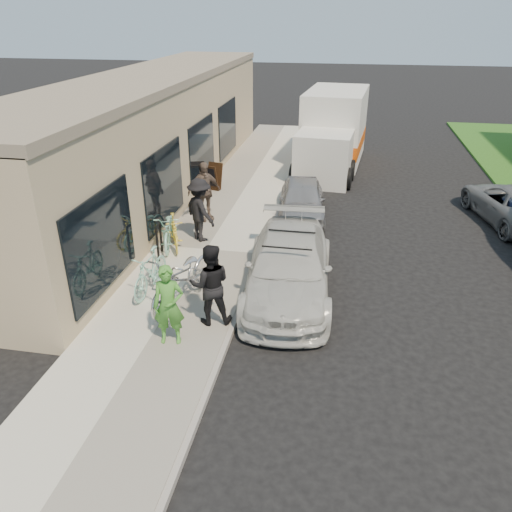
{
  "coord_description": "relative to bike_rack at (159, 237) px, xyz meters",
  "views": [
    {
      "loc": [
        1.65,
        -9.19,
        6.18
      ],
      "look_at": [
        -0.22,
        1.03,
        1.05
      ],
      "focal_mm": 35.0,
      "sensor_mm": 36.0,
      "label": 1
    }
  ],
  "objects": [
    {
      "name": "cruiser_bike_c",
      "position": [
        0.22,
        0.61,
        -0.11
      ],
      "size": [
        1.02,
        1.59,
        0.93
      ],
      "primitive_type": "imported",
      "rotation": [
        0.0,
        0.0,
        0.41
      ],
      "color": "yellow",
      "rests_on": "sidewalk"
    },
    {
      "name": "bike_rack",
      "position": [
        0.0,
        0.0,
        0.0
      ],
      "size": [
        0.2,
        0.66,
        0.95
      ],
      "rotation": [
        0.0,
        0.0,
        0.22
      ],
      "color": "black",
      "rests_on": "sidewalk"
    },
    {
      "name": "cruiser_bike_b",
      "position": [
        0.04,
        0.72,
        -0.07
      ],
      "size": [
        1.1,
        2.02,
        1.01
      ],
      "primitive_type": "imported",
      "rotation": [
        0.0,
        0.0,
        0.23
      ],
      "color": "#8CD1B9",
      "rests_on": "sidewalk"
    },
    {
      "name": "man_standing",
      "position": [
        2.2,
        -2.82,
        0.33
      ],
      "size": [
        1.02,
        0.88,
        1.8
      ],
      "primitive_type": "imported",
      "rotation": [
        0.0,
        0.0,
        3.4
      ],
      "color": "black",
      "rests_on": "sidewalk"
    },
    {
      "name": "sandwich_board",
      "position": [
        -0.04,
        5.69,
        -0.08
      ],
      "size": [
        0.72,
        0.73,
        0.96
      ],
      "rotation": [
        0.0,
        0.0,
        -0.27
      ],
      "color": "#321C0E",
      "rests_on": "sidewalk"
    },
    {
      "name": "far_car_gray",
      "position": [
        10.15,
        4.79,
        -0.13
      ],
      "size": [
        2.87,
        4.64,
        1.2
      ],
      "primitive_type": "imported",
      "rotation": [
        0.0,
        0.0,
        3.36
      ],
      "color": "slate",
      "rests_on": "ground"
    },
    {
      "name": "sedan_white",
      "position": [
        3.64,
        -1.07,
        -0.02
      ],
      "size": [
        2.32,
        5.02,
        1.46
      ],
      "rotation": [
        0.0,
        0.0,
        0.07
      ],
      "color": "silver",
      "rests_on": "ground"
    },
    {
      "name": "sedan_silver",
      "position": [
        3.46,
        3.88,
        -0.11
      ],
      "size": [
        1.82,
        3.76,
        1.24
      ],
      "primitive_type": "imported",
      "rotation": [
        0.0,
        0.0,
        0.1
      ],
      "color": "#939398",
      "rests_on": "ground"
    },
    {
      "name": "tandem_bike",
      "position": [
        1.42,
        -2.2,
        0.07
      ],
      "size": [
        1.45,
        2.6,
        1.29
      ],
      "primitive_type": "imported",
      "rotation": [
        0.0,
        0.0,
        -0.25
      ],
      "color": "#BAB9BC",
      "rests_on": "sidewalk"
    },
    {
      "name": "moving_truck",
      "position": [
        4.13,
        10.26,
        0.67
      ],
      "size": [
        2.93,
        6.56,
        3.14
      ],
      "rotation": [
        0.0,
        0.0,
        -0.09
      ],
      "color": "silver",
      "rests_on": "ground"
    },
    {
      "name": "cruiser_bike_a",
      "position": [
        0.45,
        -1.81,
        -0.06
      ],
      "size": [
        0.61,
        1.75,
        1.03
      ],
      "primitive_type": "imported",
      "rotation": [
        0.0,
        0.0,
        -0.08
      ],
      "color": "#8CD1B9",
      "rests_on": "sidewalk"
    },
    {
      "name": "sidewalk",
      "position": [
        1.11,
        0.65,
        -0.65
      ],
      "size": [
        3.0,
        34.0,
        0.15
      ],
      "primitive_type": "cube",
      "color": "beige",
      "rests_on": "ground"
    },
    {
      "name": "storefront",
      "position": [
        -2.13,
        5.64,
        1.4
      ],
      "size": [
        3.6,
        20.0,
        4.22
      ],
      "color": "tan",
      "rests_on": "ground"
    },
    {
      "name": "bystander_a",
      "position": [
        0.8,
        1.26,
        0.34
      ],
      "size": [
        1.35,
        1.29,
        1.84
      ],
      "primitive_type": "imported",
      "rotation": [
        0.0,
        0.0,
        2.43
      ],
      "color": "black",
      "rests_on": "sidewalk"
    },
    {
      "name": "curb",
      "position": [
        2.66,
        0.65,
        -0.66
      ],
      "size": [
        0.12,
        34.0,
        0.13
      ],
      "primitive_type": "cube",
      "color": "gray",
      "rests_on": "ground"
    },
    {
      "name": "ground",
      "position": [
        3.11,
        -2.35,
        -0.73
      ],
      "size": [
        120.0,
        120.0,
        0.0
      ],
      "primitive_type": "plane",
      "color": "black",
      "rests_on": "ground"
    },
    {
      "name": "bystander_b",
      "position": [
        0.49,
        2.79,
        0.36
      ],
      "size": [
        1.13,
        1.07,
        1.87
      ],
      "primitive_type": "imported",
      "rotation": [
        0.0,
        0.0,
        0.72
      ],
      "color": "brown",
      "rests_on": "sidewalk"
    },
    {
      "name": "woman_rider",
      "position": [
        1.58,
        -3.67,
        0.27
      ],
      "size": [
        0.68,
        0.52,
        1.69
      ],
      "primitive_type": "imported",
      "rotation": [
        0.0,
        0.0,
        0.19
      ],
      "color": "#459030",
      "rests_on": "sidewalk"
    }
  ]
}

